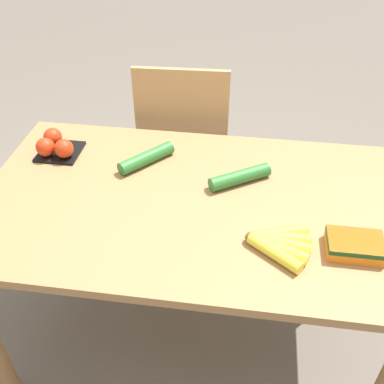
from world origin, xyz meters
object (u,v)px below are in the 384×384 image
at_px(chair, 185,157).
at_px(cucumber_far, 146,158).
at_px(cucumber_near, 240,177).
at_px(tomato_pack, 55,146).
at_px(banana_bunch, 278,243).
at_px(carrot_bag, 355,245).

distance_m(chair, cucumber_far, 0.53).
bearing_deg(cucumber_near, chair, 117.69).
xyz_separation_m(cucumber_near, cucumber_far, (-0.34, 0.07, 0.00)).
bearing_deg(chair, tomato_pack, 44.08).
height_order(banana_bunch, cucumber_near, cucumber_near).
bearing_deg(tomato_pack, banana_bunch, -24.82).
xyz_separation_m(banana_bunch, cucumber_far, (-0.46, 0.36, 0.01)).
relative_size(chair, carrot_bag, 6.37).
bearing_deg(chair, carrot_bag, 125.10).
relative_size(carrot_bag, cucumber_near, 0.74).
height_order(chair, carrot_bag, chair).
relative_size(banana_bunch, tomato_pack, 1.26).
xyz_separation_m(tomato_pack, carrot_bag, (1.01, -0.35, -0.01)).
height_order(chair, banana_bunch, chair).
bearing_deg(tomato_pack, cucumber_far, -2.08).
height_order(chair, cucumber_far, chair).
distance_m(tomato_pack, carrot_bag, 1.07).
height_order(tomato_pack, cucumber_near, tomato_pack).
xyz_separation_m(chair, cucumber_far, (-0.07, -0.44, 0.29)).
bearing_deg(banana_bunch, cucumber_far, 142.08).
height_order(banana_bunch, cucumber_far, cucumber_far).
distance_m(carrot_bag, cucumber_far, 0.75).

